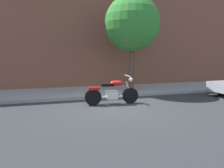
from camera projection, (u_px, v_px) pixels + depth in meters
ground_plane at (117, 107)px, 7.48m from camera, size 60.00×60.00×0.00m
sidewalk at (100, 91)px, 10.36m from camera, size 22.96×2.90×0.14m
building_facade at (93, 12)px, 11.35m from camera, size 22.96×0.50×8.82m
motorcycle at (112, 93)px, 7.83m from camera, size 2.17×0.70×1.15m
street_tree at (132, 24)px, 9.69m from camera, size 2.72×2.72×4.84m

